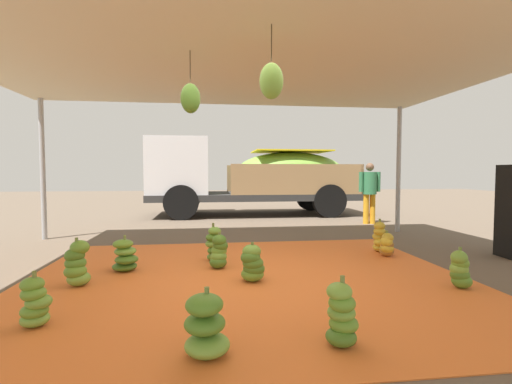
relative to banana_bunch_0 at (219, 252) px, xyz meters
The scene contains 16 objects.
ground_plane 2.46m from the banana_bunch_0, 81.91° to the left, with size 40.00×40.00×0.00m, color brown.
tarp_orange 0.71m from the banana_bunch_0, 58.88° to the right, with size 5.59×4.81×0.01m, color orange.
tent_canopy 2.68m from the banana_bunch_0, 62.72° to the right, with size 8.00×7.00×2.89m.
banana_bunch_0 is the anchor object (origin of this frame).
banana_bunch_1 0.80m from the banana_bunch_0, 60.66° to the right, with size 0.40×0.37×0.49m.
banana_bunch_2 0.41m from the banana_bunch_0, 99.33° to the left, with size 0.35×0.33×0.58m.
banana_bunch_3 2.43m from the banana_bunch_0, 132.64° to the right, with size 0.32×0.32×0.49m.
banana_bunch_4 2.50m from the banana_bunch_0, 93.77° to the right, with size 0.47×0.47×0.52m.
banana_bunch_5 2.71m from the banana_bunch_0, ahead, with size 0.28×0.28×0.42m.
banana_bunch_6 1.81m from the banana_bunch_0, 160.39° to the right, with size 0.36×0.36×0.57m.
banana_bunch_7 2.82m from the banana_bunch_0, 14.40° to the left, with size 0.30×0.33×0.57m.
banana_bunch_8 3.04m from the banana_bunch_0, 24.59° to the right, with size 0.30×0.29×0.48m.
banana_bunch_9 1.28m from the banana_bunch_0, behind, with size 0.42×0.43×0.49m.
banana_bunch_10 2.61m from the banana_bunch_0, 70.12° to the right, with size 0.34×0.34×0.55m.
cargo_truck_main 6.69m from the banana_bunch_0, 80.23° to the left, with size 6.46×2.37×2.40m.
worker_0 5.78m from the banana_bunch_0, 44.89° to the left, with size 0.59×0.36×1.60m.
Camera 1 is at (-0.48, -4.58, 1.36)m, focal length 25.78 mm.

